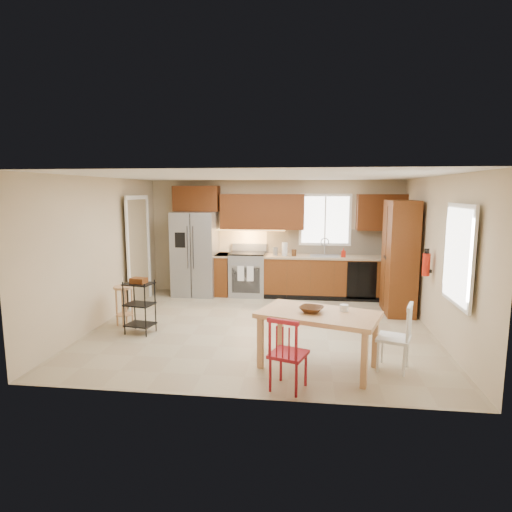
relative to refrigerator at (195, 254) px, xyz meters
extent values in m
plane|color=tan|center=(1.70, -2.12, -0.91)|extent=(5.50, 5.50, 0.00)
cube|color=silver|center=(1.70, -2.12, 1.59)|extent=(5.50, 5.00, 0.02)
cube|color=#CCB793|center=(1.70, 0.38, 0.34)|extent=(5.50, 0.02, 2.50)
cube|color=#CCB793|center=(1.70, -4.62, 0.34)|extent=(5.50, 0.02, 2.50)
cube|color=#CCB793|center=(-1.05, -2.12, 0.34)|extent=(0.02, 5.00, 2.50)
cube|color=#CCB793|center=(4.45, -2.12, 0.34)|extent=(0.02, 5.00, 2.50)
cube|color=gray|center=(0.00, 0.00, 0.00)|extent=(0.92, 0.75, 1.82)
cube|color=gray|center=(1.15, 0.06, -0.45)|extent=(0.76, 0.63, 0.92)
cube|color=#602F11|center=(0.60, 0.08, -0.46)|extent=(0.30, 0.60, 0.90)
cube|color=#602F11|center=(2.99, 0.08, -0.46)|extent=(2.92, 0.60, 0.90)
cube|color=black|center=(3.55, -0.22, -0.46)|extent=(0.60, 0.02, 0.78)
cube|color=beige|center=(2.99, 0.36, 0.27)|extent=(2.92, 0.03, 0.55)
cube|color=#53250D|center=(0.00, 0.20, 1.19)|extent=(1.00, 0.35, 0.55)
cube|color=#53250D|center=(1.45, 0.20, 0.92)|extent=(1.80, 0.35, 0.75)
cube|color=#53250D|center=(3.95, 0.20, 0.92)|extent=(1.00, 0.35, 0.75)
cube|color=white|center=(2.80, 0.35, 0.74)|extent=(1.12, 0.04, 1.12)
cube|color=gray|center=(2.80, 0.08, -0.05)|extent=(0.62, 0.46, 0.16)
cube|color=#FFBF66|center=(1.15, 0.17, 0.52)|extent=(1.60, 0.30, 0.01)
imported|color=#B01B0C|center=(3.18, -0.02, 0.09)|extent=(0.09, 0.09, 0.19)
cylinder|color=silver|center=(1.95, 0.03, 0.13)|extent=(0.12, 0.12, 0.28)
cylinder|color=gray|center=(1.75, 0.03, 0.08)|extent=(0.11, 0.11, 0.18)
cylinder|color=#4F2F15|center=(2.15, 0.00, 0.06)|extent=(0.10, 0.10, 0.14)
cube|color=#602F11|center=(4.13, -0.93, 0.14)|extent=(0.50, 0.95, 2.10)
cylinder|color=#B01B0C|center=(4.33, -1.98, 0.19)|extent=(0.12, 0.12, 0.36)
cube|color=white|center=(4.38, -3.27, 0.54)|extent=(0.04, 1.02, 1.32)
cube|color=#8C7A59|center=(-0.97, -0.82, 0.14)|extent=(0.04, 0.95, 2.10)
imported|color=#4F2F15|center=(2.50, -3.67, -0.18)|extent=(0.38, 0.38, 0.07)
cylinder|color=silver|center=(2.92, -3.58, -0.15)|extent=(0.13, 0.13, 0.12)
camera|label=1|loc=(2.45, -9.00, 1.36)|focal=30.00mm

